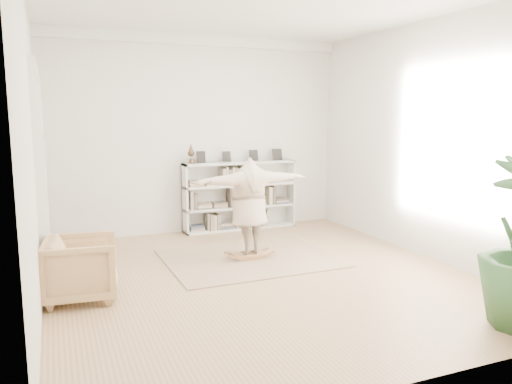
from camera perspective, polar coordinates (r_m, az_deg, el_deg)
floor at (r=6.90m, az=0.55°, el=-9.61°), size 6.00×6.00×0.00m
room_shell at (r=9.42m, az=-6.68°, el=16.86°), size 6.00×6.00×6.00m
doors at (r=7.38m, az=-23.39°, el=2.01°), size 0.09×1.78×2.92m
bookshelf at (r=9.57m, az=-1.88°, el=-0.49°), size 2.20×0.35×1.64m
armchair at (r=6.34m, az=-19.32°, el=-8.24°), size 0.91×0.89×0.75m
rug at (r=7.69m, az=-0.76°, el=-7.59°), size 2.53×2.04×0.02m
rocker_board at (r=7.67m, az=-0.76°, el=-7.17°), size 0.51×0.31×0.11m
person at (r=7.49m, az=-0.77°, el=-1.33°), size 1.81×0.52×1.47m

